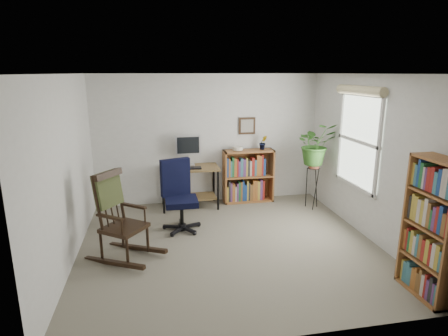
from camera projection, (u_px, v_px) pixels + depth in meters
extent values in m
cube|color=gray|center=(229.00, 245.00, 5.39)|extent=(4.20, 4.00, 0.00)
cube|color=silver|center=(230.00, 74.00, 4.80)|extent=(4.20, 4.00, 0.00)
cube|color=silver|center=(208.00, 139.00, 7.00)|extent=(4.20, 0.00, 2.40)
cube|color=silver|center=(276.00, 219.00, 3.19)|extent=(4.20, 0.00, 2.40)
cube|color=silver|center=(67.00, 172.00, 4.71)|extent=(0.00, 4.00, 2.40)
cube|color=silver|center=(370.00, 158.00, 5.47)|extent=(0.00, 4.00, 2.40)
cube|color=black|center=(190.00, 168.00, 6.63)|extent=(0.40, 0.15, 0.02)
imported|color=#2F6021|center=(317.00, 124.00, 6.50)|extent=(1.69, 1.87, 1.46)
imported|color=#2F6021|center=(263.00, 147.00, 7.05)|extent=(0.13, 0.24, 0.11)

